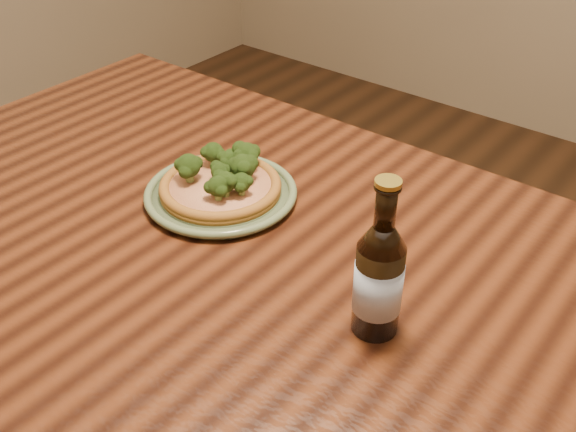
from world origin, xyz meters
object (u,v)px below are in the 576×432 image
Objects in this scene: pizza at (221,183)px; plate at (221,193)px; beer_bottle at (379,278)px; table at (278,320)px.

plate is at bearing -96.25° from pizza.
beer_bottle is (0.36, -0.10, 0.07)m from plate.
beer_bottle is at bearing -15.50° from plate.
plate is at bearing 157.49° from beer_bottle.
plate is (-0.19, 0.09, 0.10)m from table.
table is at bearing -26.16° from pizza.
pizza is at bearing 83.75° from plate.
beer_bottle reaches higher than table.
plate reaches higher than table.
beer_bottle is (0.17, -0.01, 0.18)m from table.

